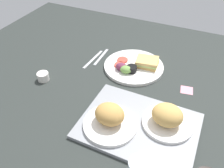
{
  "coord_description": "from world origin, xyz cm",
  "views": [
    {
      "loc": [
        -31.68,
        77.24,
        72.69
      ],
      "look_at": [
        2.0,
        3.0,
        4.0
      ],
      "focal_mm": 37.56,
      "sensor_mm": 36.0,
      "label": 1
    }
  ],
  "objects": [
    {
      "name": "espresso_cup",
      "position": [
        35.91,
        9.57,
        2.0
      ],
      "size": [
        5.6,
        5.6,
        4.0
      ],
      "primitive_type": "cylinder",
      "color": "silver",
      "rests_on": "ground_plane"
    },
    {
      "name": "fork",
      "position": [
        19.14,
        -20.12,
        0.25
      ],
      "size": [
        1.79,
        17.03,
        0.5
      ],
      "primitive_type": "cube",
      "rotation": [
        0.0,
        0.0,
        1.59
      ],
      "color": "#B7B7BC",
      "rests_on": "ground_plane"
    },
    {
      "name": "bread_plate_near",
      "position": [
        -26.16,
        13.91,
        5.36
      ],
      "size": [
        19.99,
        19.99,
        9.54
      ],
      "color": "white",
      "rests_on": "serving_tray"
    },
    {
      "name": "knife",
      "position": [
        22.14,
        -16.12,
        0.25
      ],
      "size": [
        2.51,
        19.05,
        0.5
      ],
      "primitive_type": "cube",
      "rotation": [
        0.0,
        0.0,
        1.51
      ],
      "color": "#B7B7BC",
      "rests_on": "ground_plane"
    },
    {
      "name": "sticky_note",
      "position": [
        -29.73,
        -11.7,
        0.06
      ],
      "size": [
        6.44,
        6.44,
        0.12
      ],
      "primitive_type": "cube",
      "rotation": [
        0.0,
        0.0,
        0.16
      ],
      "color": "pink",
      "rests_on": "ground_plane"
    },
    {
      "name": "plate_with_salad",
      "position": [
        -1.51,
        -17.72,
        1.62
      ],
      "size": [
        30.92,
        30.92,
        5.4
      ],
      "color": "white",
      "rests_on": "ground_plane"
    },
    {
      "name": "bread_plate_far",
      "position": [
        -6.18,
        22.98,
        5.06
      ],
      "size": [
        21.1,
        21.1,
        9.29
      ],
      "color": "white",
      "rests_on": "serving_tray"
    },
    {
      "name": "serving_tray",
      "position": [
        -16.53,
        18.47,
        0.8
      ],
      "size": [
        45.36,
        33.49,
        1.6
      ],
      "primitive_type": "cube",
      "rotation": [
        0.0,
        0.0,
        -0.01
      ],
      "color": "gray",
      "rests_on": "ground_plane"
    },
    {
      "name": "ground_plane",
      "position": [
        0.0,
        0.0,
        -1.5
      ],
      "size": [
        190.0,
        150.0,
        3.0
      ],
      "primitive_type": "cube",
      "color": "#282D2B"
    }
  ]
}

